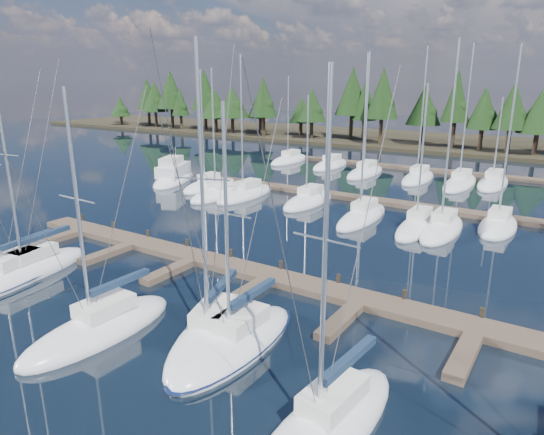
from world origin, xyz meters
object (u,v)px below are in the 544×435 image
Objects in this scene: front_sailboat_1 at (11,277)px; front_sailboat_5 at (326,426)px; front_sailboat_4 at (236,343)px; motor_yacht_left at (174,177)px; main_dock at (267,280)px; front_sailboat_2 at (100,329)px; front_sailboat_3 at (212,335)px; front_sailboat_0 at (30,270)px.

front_sailboat_5 is at bearing -3.47° from front_sailboat_1.
front_sailboat_4 is 39.23m from motor_yacht_left.
front_sailboat_5 is 45.55m from motor_yacht_left.
front_sailboat_1 is at bearing -175.32° from front_sailboat_4.
main_dock is at bearing -36.15° from motor_yacht_left.
front_sailboat_2 is at bearing -158.39° from front_sailboat_4.
front_sailboat_1 is 16.36m from front_sailboat_4.
front_sailboat_3 is 1.09× the size of front_sailboat_5.
front_sailboat_2 is at bearing -6.87° from front_sailboat_1.
motor_yacht_left is (-29.20, 26.19, 0.27)m from front_sailboat_4.
main_dock is 7.19m from front_sailboat_3.
motor_yacht_left is (-12.93, 26.29, 0.24)m from front_sailboat_0.
front_sailboat_4 is 6.60m from front_sailboat_5.
front_sailboat_0 is at bearing -179.69° from front_sailboat_3.
front_sailboat_3 is at bearing -43.31° from motor_yacht_left.
front_sailboat_3 is at bearing -77.69° from main_dock.
front_sailboat_5 is at bearing -47.26° from main_dock.
front_sailboat_2 is 0.87× the size of front_sailboat_3.
front_sailboat_0 is 22.45m from front_sailboat_5.
front_sailboat_1 reaches higher than main_dock.
front_sailboat_5 is (8.96, -9.69, 0.08)m from main_dock.
front_sailboat_4 is at bearing 0.34° from front_sailboat_0.
front_sailboat_3 reaches higher than motor_yacht_left.
front_sailboat_0 is 16.27m from front_sailboat_4.
front_sailboat_0 is 0.98× the size of front_sailboat_3.
front_sailboat_3 is at bearing 0.31° from front_sailboat_0.
front_sailboat_2 is 1.20× the size of motor_yacht_left.
main_dock is at bearing 102.31° from front_sailboat_3.
front_sailboat_5 reaches higher than front_sailboat_2.
front_sailboat_3 reaches higher than front_sailboat_1.
main_dock is 10.14m from front_sailboat_2.
front_sailboat_5 reaches higher than motor_yacht_left.
front_sailboat_3 is at bearing 5.05° from front_sailboat_1.
front_sailboat_0 is 14.87m from front_sailboat_3.
front_sailboat_5 is (7.43, -2.67, -0.00)m from front_sailboat_3.
front_sailboat_2 is 36.68m from motor_yacht_left.
front_sailboat_1 reaches higher than front_sailboat_4.
main_dock is 3.27× the size of front_sailboat_1.
front_sailboat_2 is 5.58m from front_sailboat_3.
front_sailboat_3 is 1.20× the size of front_sailboat_4.
front_sailboat_0 is 1.12× the size of front_sailboat_2.
front_sailboat_0 is at bearing -179.66° from front_sailboat_4.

